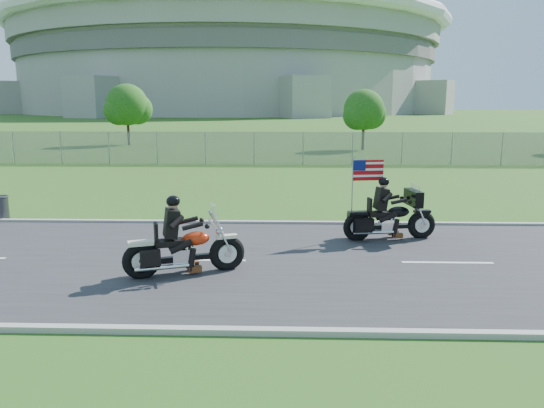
{
  "coord_description": "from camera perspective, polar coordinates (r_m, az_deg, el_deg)",
  "views": [
    {
      "loc": [
        0.15,
        -12.44,
        3.92
      ],
      "look_at": [
        -0.26,
        0.0,
        1.46
      ],
      "focal_mm": 35.0,
      "sensor_mm": 36.0,
      "label": 1
    }
  ],
  "objects": [
    {
      "name": "curb_north",
      "position": [
        16.94,
        1.31,
        -2.05
      ],
      "size": [
        120.0,
        0.18,
        0.12
      ],
      "primitive_type": "cube",
      "color": "#9E9B93",
      "rests_on": "ground"
    },
    {
      "name": "motorcycle_follow",
      "position": [
        15.3,
        12.53,
        -1.57
      ],
      "size": [
        2.7,
        1.05,
        2.26
      ],
      "rotation": [
        0.0,
        0.0,
        0.17
      ],
      "color": "black",
      "rests_on": "ground"
    },
    {
      "name": "ground",
      "position": [
        13.04,
        1.13,
        -6.33
      ],
      "size": [
        420.0,
        420.0,
        0.0
      ],
      "primitive_type": "plane",
      "color": "#2C4716",
      "rests_on": "ground"
    },
    {
      "name": "motorcycle_lead",
      "position": [
        12.13,
        -9.55,
        -4.94
      ],
      "size": [
        2.67,
        1.31,
        1.87
      ],
      "rotation": [
        0.0,
        0.0,
        0.35
      ],
      "color": "black",
      "rests_on": "ground"
    },
    {
      "name": "road",
      "position": [
        13.03,
        1.13,
        -6.25
      ],
      "size": [
        120.0,
        8.0,
        0.04
      ],
      "primitive_type": "cube",
      "color": "#28282B",
      "rests_on": "ground"
    },
    {
      "name": "stadium",
      "position": [
        183.92,
        -4.58,
        14.76
      ],
      "size": [
        140.4,
        140.4,
        29.2
      ],
      "color": "#A3A099",
      "rests_on": "ground"
    },
    {
      "name": "curb_south",
      "position": [
        9.24,
        0.79,
        -13.6
      ],
      "size": [
        120.0,
        0.18,
        0.12
      ],
      "primitive_type": "cube",
      "color": "#9E9B93",
      "rests_on": "ground"
    },
    {
      "name": "tree_fence_near",
      "position": [
        42.89,
        9.9,
        9.73
      ],
      "size": [
        3.52,
        3.28,
        4.75
      ],
      "color": "#382316",
      "rests_on": "ground"
    },
    {
      "name": "trash_can",
      "position": [
        19.54,
        -27.1,
        -0.45
      ],
      "size": [
        0.55,
        0.55,
        0.8
      ],
      "primitive_type": "cylinder",
      "rotation": [
        0.0,
        0.0,
        -0.21
      ],
      "color": "#38373C",
      "rests_on": "ground"
    },
    {
      "name": "tree_fence_mid",
      "position": [
        48.57,
        -15.25,
        10.05
      ],
      "size": [
        3.96,
        3.69,
        5.3
      ],
      "color": "#382316",
      "rests_on": "ground"
    },
    {
      "name": "fence",
      "position": [
        32.97,
        -7.17,
        5.99
      ],
      "size": [
        60.0,
        0.03,
        2.0
      ],
      "primitive_type": "cube",
      "color": "gray",
      "rests_on": "ground"
    }
  ]
}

